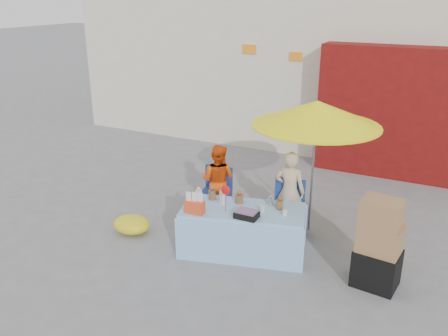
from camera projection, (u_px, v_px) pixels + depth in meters
The scene contains 10 objects.
ground at pixel (200, 240), 7.23m from camera, with size 80.00×80.00×0.00m, color slate.
backdrop at pixel (358, 11), 12.22m from camera, with size 14.00×8.00×7.80m.
market_table at pixel (242, 230), 6.82m from camera, with size 1.93×1.26×1.08m.
chair_left at pixel (214, 203), 7.89m from camera, with size 0.51×0.50×0.85m.
chair_right at pixel (285, 218), 7.37m from camera, with size 0.51×0.50×0.85m.
vendor_orange at pixel (218, 180), 7.87m from camera, with size 0.60×0.47×1.24m, color #E64B0C.
vendor_beige at pixel (289, 192), 7.34m from camera, with size 0.48×0.31×1.31m, color beige.
umbrella at pixel (317, 114), 6.90m from camera, with size 1.90×1.90×2.09m.
box_stack at pixel (379, 247), 5.95m from camera, with size 0.59×0.51×1.21m.
tarp_bundle at pixel (132, 224), 7.43m from camera, with size 0.61×0.49×0.27m, color yellow.
Camera 1 is at (3.18, -5.55, 3.57)m, focal length 38.00 mm.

